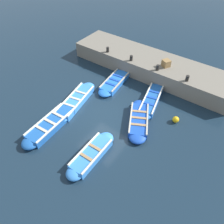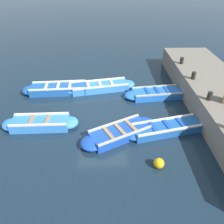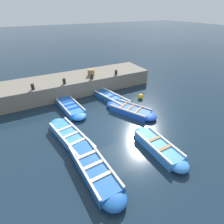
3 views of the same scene
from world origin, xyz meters
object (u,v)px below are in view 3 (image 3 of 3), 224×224
at_px(boat_stern_in, 112,98).
at_px(bollard_south, 116,72).
at_px(wooden_crate, 91,72).
at_px(boat_centre, 71,138).
at_px(boat_near_quay, 130,110).
at_px(bollard_north, 33,87).
at_px(bollard_mid_north, 64,81).
at_px(bollard_mid_south, 92,76).
at_px(buoy_orange_near, 141,96).
at_px(boat_inner_gap, 158,147).
at_px(boat_tucked, 70,107).
at_px(boat_end_of_row, 94,169).

distance_m(boat_stern_in, bollard_south, 2.41).
xyz_separation_m(bollard_south, wooden_crate, (-0.69, -1.70, 0.05)).
height_order(boat_centre, wooden_crate, wooden_crate).
bearing_deg(boat_near_quay, wooden_crate, -171.17).
bearing_deg(boat_centre, bollard_north, -168.15).
bearing_deg(bollard_mid_north, boat_stern_in, 56.29).
xyz_separation_m(boat_centre, bollard_north, (-4.49, -0.94, 1.07)).
height_order(boat_near_quay, bollard_north, bollard_north).
distance_m(boat_centre, wooden_crate, 6.18).
bearing_deg(boat_centre, bollard_mid_south, 146.88).
bearing_deg(bollard_mid_south, buoy_orange_near, 46.11).
bearing_deg(boat_stern_in, boat_centre, -52.51).
bearing_deg(wooden_crate, boat_inner_gap, 0.12).
bearing_deg(boat_tucked, bollard_north, -132.54).
distance_m(boat_tucked, bollard_south, 4.50).
xyz_separation_m(boat_centre, boat_stern_in, (-2.76, 3.59, -0.02)).
xyz_separation_m(bollard_mid_north, buoy_orange_near, (2.43, 4.46, -1.07)).
height_order(boat_end_of_row, bollard_mid_north, bollard_mid_north).
distance_m(boat_end_of_row, wooden_crate, 8.00).
bearing_deg(buoy_orange_near, bollard_mid_south, -133.89).
bearing_deg(bollard_mid_north, bollard_mid_south, 90.00).
height_order(boat_near_quay, buoy_orange_near, boat_near_quay).
xyz_separation_m(boat_centre, bollard_mid_south, (-4.49, 2.93, 1.07)).
bearing_deg(wooden_crate, boat_centre, -31.41).
relative_size(boat_centre, bollard_mid_south, 11.19).
distance_m(bollard_mid_south, bollard_south, 1.94).
bearing_deg(bollard_south, bollard_north, -90.00).
height_order(bollard_mid_north, buoy_orange_near, bollard_mid_north).
bearing_deg(buoy_orange_near, wooden_crate, -143.79).
bearing_deg(boat_tucked, boat_stern_in, 87.09).
bearing_deg(boat_end_of_row, boat_tucked, 173.52).
bearing_deg(bollard_mid_south, wooden_crate, 161.14).
bearing_deg(boat_end_of_row, boat_inner_gap, 85.77).
xyz_separation_m(boat_end_of_row, boat_inner_gap, (0.22, 2.97, -0.01)).
distance_m(boat_centre, buoy_orange_near, 5.83).
xyz_separation_m(boat_inner_gap, bollard_north, (-6.88, -4.12, 1.06)).
xyz_separation_m(bollard_north, wooden_crate, (-0.69, 4.11, 0.05)).
bearing_deg(boat_end_of_row, boat_centre, -174.28).
relative_size(boat_tucked, boat_near_quay, 1.02).
xyz_separation_m(boat_centre, boat_inner_gap, (2.39, 3.18, 0.00)).
height_order(bollard_mid_north, bollard_mid_south, same).
bearing_deg(buoy_orange_near, boat_centre, -69.26).
height_order(boat_near_quay, bollard_mid_north, bollard_mid_north).
xyz_separation_m(boat_near_quay, bollard_north, (-3.63, -4.78, 1.08)).
height_order(boat_end_of_row, boat_tucked, boat_end_of_row).
xyz_separation_m(boat_centre, buoy_orange_near, (-2.06, 5.45, -0.01)).
xyz_separation_m(boat_tucked, bollard_mid_south, (-1.59, 2.14, 1.08)).
height_order(bollard_south, buoy_orange_near, bollard_south).
distance_m(bollard_mid_north, bollard_mid_south, 1.94).
height_order(boat_tucked, buoy_orange_near, boat_tucked).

